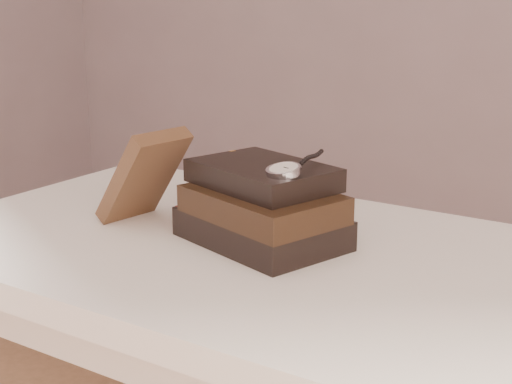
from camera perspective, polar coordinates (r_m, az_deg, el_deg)
The scene contains 5 objects.
table at distance 1.14m, azimuth -0.38°, elevation -8.25°, with size 1.00×0.60×0.75m.
book_stack at distance 1.09m, azimuth 0.48°, elevation -1.17°, with size 0.27×0.22×0.12m.
journal at distance 1.19m, azimuth -8.44°, elevation 1.22°, with size 0.03×0.11×0.17m, color #3D2517.
pocket_watch at distance 1.03m, azimuth 2.34°, elevation 1.77°, with size 0.06×0.15×0.02m.
eyeglasses at distance 1.20m, azimuth 0.78°, elevation 0.92°, with size 0.12×0.13×0.05m.
Camera 1 is at (0.58, -0.52, 1.11)m, focal length 53.10 mm.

